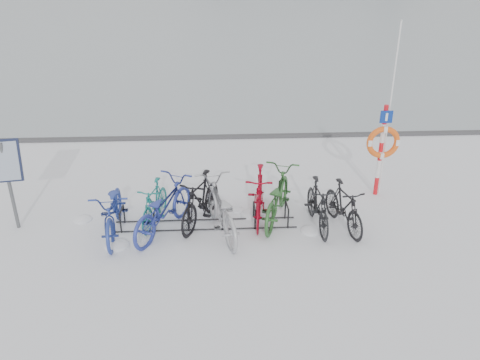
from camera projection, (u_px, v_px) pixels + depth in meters
name	position (u px, v px, depth m)	size (l,w,h in m)	color
ground	(206.00, 225.00, 10.34)	(900.00, 900.00, 0.00)	white
quay_edge	(208.00, 137.00, 15.70)	(400.00, 0.25, 0.10)	#3F3F42
bike_rack	(205.00, 218.00, 10.27)	(4.00, 0.48, 0.46)	black
info_board	(5.00, 166.00, 9.64)	(0.71, 0.36, 2.03)	#595B5E
lifebuoy_station	(383.00, 142.00, 11.17)	(0.80, 0.23, 4.18)	red
bike_0	(114.00, 209.00, 9.83)	(0.76, 2.17, 1.14)	navy
bike_1	(154.00, 202.00, 10.31)	(0.46, 1.63, 0.98)	#16736F
bike_2	(163.00, 206.00, 9.91)	(0.78, 2.23, 1.17)	navy
bike_3	(201.00, 199.00, 10.23)	(0.55, 1.94, 1.16)	black
bike_4	(220.00, 207.00, 9.84)	(0.78, 2.25, 1.18)	#9B9DA2
bike_5	(259.00, 194.00, 10.40)	(0.57, 2.01, 1.21)	maroon
bike_6	(277.00, 195.00, 10.42)	(0.77, 2.22, 1.16)	#295B28
bike_7	(318.00, 204.00, 10.11)	(0.51, 1.80, 1.08)	black
bike_8	(344.00, 205.00, 10.07)	(0.49, 1.75, 1.05)	black
snow_drifts	(219.00, 223.00, 10.44)	(6.33, 1.86, 0.19)	white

